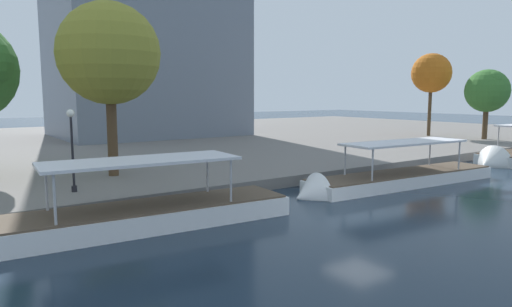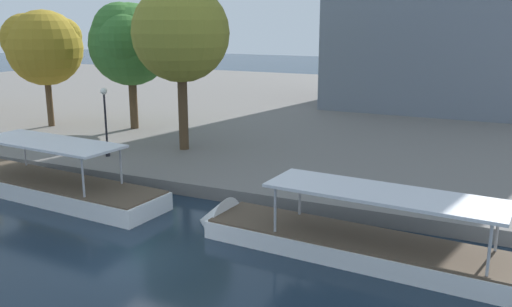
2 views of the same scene
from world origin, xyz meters
The scene contains 8 objects.
ground_plane centered at (0.00, 0.00, 0.00)m, with size 220.00×220.00×0.00m, color #192838.
dock_promenade centered at (0.00, 34.57, 0.33)m, with size 120.00×55.00×0.66m, color slate.
tour_boat_1 centered at (-9.42, 4.23, 0.30)m, with size 13.92×3.88×4.00m.
tour_boat_2 centered at (6.90, 3.79, 0.23)m, with size 14.93×3.68×3.77m.
lamp_post centered at (-9.70, 9.81, 3.12)m, with size 0.38×0.38×4.07m.
tree_1 centered at (-13.57, 17.14, 7.05)m, with size 5.92×6.10×9.13m.
tree_4 centered at (-20.09, 15.44, 6.72)m, with size 5.71×5.54×8.64m.
tree_5 centered at (-6.74, 13.36, 7.85)m, with size 5.88×5.88×10.07m.
Camera 2 is at (11.78, -14.89, 8.60)m, focal length 38.34 mm.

